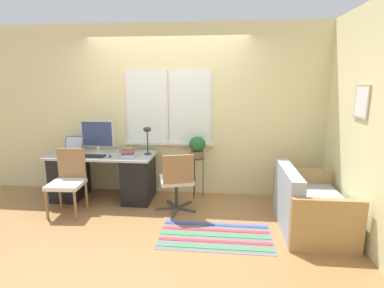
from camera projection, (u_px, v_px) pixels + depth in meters
ground_plane at (160, 210)px, 4.34m from camera, size 14.00×14.00×0.00m
wall_back_with_window at (168, 111)px, 4.80m from camera, size 9.00×0.12×2.70m
wall_right_with_picture at (349, 120)px, 3.81m from camera, size 0.08×9.00×2.70m
desk at (104, 175)px, 4.69m from camera, size 1.60×0.69×0.72m
laptop at (72, 149)px, 4.73m from camera, size 0.29×0.30×0.24m
monitor at (97, 136)px, 4.64m from camera, size 0.50×0.21×0.50m
keyboard at (90, 156)px, 4.47m from camera, size 0.44×0.14×0.02m
mouse at (110, 156)px, 4.43m from camera, size 0.03×0.06×0.03m
desk_lamp at (147, 133)px, 4.55m from camera, size 0.12×0.12×0.43m
book_stack at (128, 152)px, 4.45m from camera, size 0.21×0.19×0.13m
desk_chair_wooden at (68, 180)px, 4.21m from camera, size 0.47×0.48×0.88m
office_chair_swivel at (177, 180)px, 4.22m from camera, size 0.60×0.58×0.87m
couch_loveseat at (309, 208)px, 3.75m from camera, size 0.77×1.19×0.77m
plant_stand at (197, 164)px, 4.69m from camera, size 0.22×0.22×0.66m
potted_plant at (197, 146)px, 4.63m from camera, size 0.25×0.25×0.33m
floor_rug_striped at (215, 236)px, 3.61m from camera, size 1.35×0.74×0.01m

